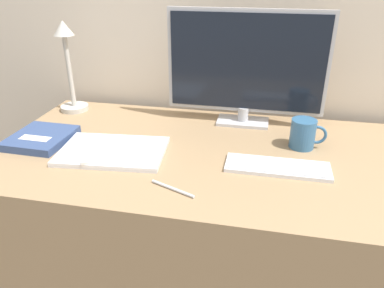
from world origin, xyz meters
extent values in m
cube|color=#997A56|center=(0.00, 0.12, 0.37)|extent=(1.60, 0.76, 0.74)
cube|color=#B7B7BC|center=(0.02, 0.40, 0.74)|extent=(0.20, 0.11, 0.01)
cylinder|color=#B7B7BC|center=(0.02, 0.40, 0.77)|extent=(0.04, 0.04, 0.05)
cube|color=#B7B7BC|center=(0.02, 0.40, 0.98)|extent=(0.60, 0.01, 0.38)
cube|color=black|center=(0.02, 0.39, 0.98)|extent=(0.57, 0.01, 0.35)
cube|color=silver|center=(0.16, 0.05, 0.74)|extent=(0.32, 0.11, 0.01)
cube|color=#B7B7BC|center=(0.16, 0.05, 0.75)|extent=(0.30, 0.09, 0.00)
cube|color=silver|center=(-0.38, 0.04, 0.74)|extent=(0.36, 0.26, 0.01)
cube|color=silver|center=(-0.38, 0.04, 0.75)|extent=(0.36, 0.26, 0.01)
cube|color=white|center=(-0.40, 0.03, 0.76)|extent=(0.19, 0.22, 0.01)
cube|color=silver|center=(-0.40, 0.03, 0.76)|extent=(0.15, 0.16, 0.00)
cylinder|color=#BCB7AD|center=(-0.70, 0.39, 0.75)|extent=(0.12, 0.12, 0.02)
cylinder|color=#BCB7AD|center=(-0.70, 0.39, 0.90)|extent=(0.02, 0.02, 0.29)
cone|color=#BCB7AD|center=(-0.70, 0.39, 1.08)|extent=(0.08, 0.08, 0.06)
cube|color=#334775|center=(-0.66, 0.08, 0.75)|extent=(0.20, 0.22, 0.03)
cube|color=silver|center=(-0.66, 0.04, 0.76)|extent=(0.11, 0.04, 0.00)
cylinder|color=#336089|center=(0.24, 0.22, 0.79)|extent=(0.08, 0.08, 0.10)
torus|color=#336089|center=(0.29, 0.22, 0.79)|extent=(0.07, 0.01, 0.07)
cylinder|color=silver|center=(-0.13, -0.13, 0.74)|extent=(0.14, 0.06, 0.01)
camera|label=1|loc=(0.11, -0.99, 1.31)|focal=35.00mm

